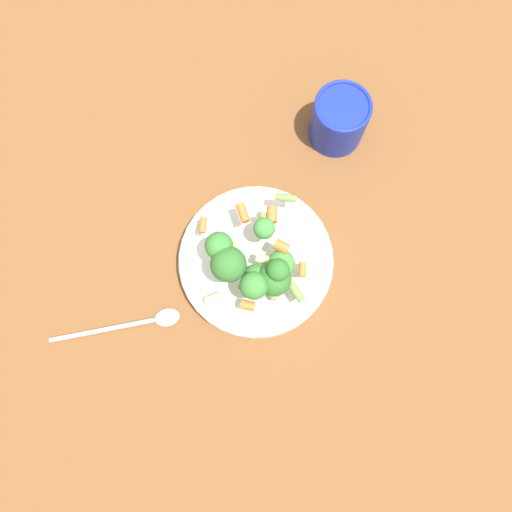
{
  "coord_description": "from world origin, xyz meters",
  "views": [
    {
      "loc": [
        0.15,
        0.01,
        0.72
      ],
      "look_at": [
        0.0,
        0.0,
        0.06
      ],
      "focal_mm": 35.0,
      "sensor_mm": 36.0,
      "label": 1
    }
  ],
  "objects": [
    {
      "name": "bowl",
      "position": [
        0.0,
        0.0,
        0.02
      ],
      "size": [
        0.22,
        0.22,
        0.04
      ],
      "color": "white",
      "rests_on": "ground_plane"
    },
    {
      "name": "spoon",
      "position": [
        0.1,
        -0.16,
        0.01
      ],
      "size": [
        0.06,
        0.19,
        0.01
      ],
      "rotation": [
        0.0,
        0.0,
        8.1
      ],
      "color": "silver",
      "rests_on": "ground_plane"
    },
    {
      "name": "pasta_salad",
      "position": [
        0.02,
        -0.0,
        0.09
      ],
      "size": [
        0.16,
        0.15,
        0.09
      ],
      "color": "#8CB766",
      "rests_on": "bowl"
    },
    {
      "name": "cup",
      "position": [
        -0.22,
        0.11,
        0.04
      ],
      "size": [
        0.08,
        0.08,
        0.09
      ],
      "color": "#192DAD",
      "rests_on": "ground_plane"
    },
    {
      "name": "ground_plane",
      "position": [
        0.0,
        0.0,
        0.0
      ],
      "size": [
        3.0,
        3.0,
        0.0
      ],
      "primitive_type": "plane",
      "color": "brown"
    }
  ]
}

